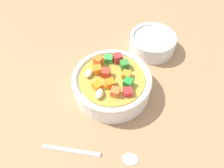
% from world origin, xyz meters
% --- Properties ---
extents(ground_plane, '(1.40, 1.40, 0.02)m').
position_xyz_m(ground_plane, '(0.00, 0.00, -0.01)').
color(ground_plane, '#9E754F').
extents(soup_bowl_main, '(0.17, 0.17, 0.07)m').
position_xyz_m(soup_bowl_main, '(-0.00, 0.00, 0.03)').
color(soup_bowl_main, white).
rests_on(soup_bowl_main, ground_plane).
extents(spoon, '(0.18, 0.08, 0.01)m').
position_xyz_m(spoon, '(0.05, -0.14, 0.00)').
color(spoon, silver).
rests_on(spoon, ground_plane).
extents(side_bowl_small, '(0.12, 0.12, 0.05)m').
position_xyz_m(side_bowl_small, '(0.03, 0.17, 0.02)').
color(side_bowl_small, white).
rests_on(side_bowl_small, ground_plane).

